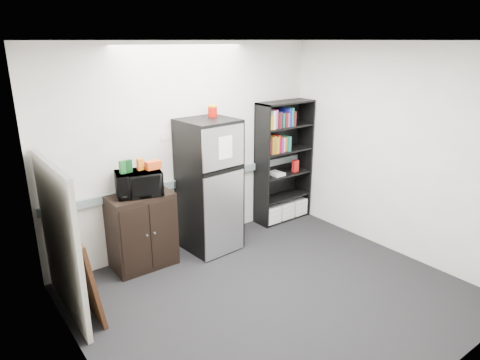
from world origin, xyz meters
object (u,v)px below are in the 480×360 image
(microwave, at_px, (139,183))
(cabinet, at_px, (142,230))
(bookshelf, at_px, (283,163))
(cubicle_partition, at_px, (60,241))
(refrigerator, at_px, (210,186))

(microwave, bearing_deg, cabinet, 105.36)
(bookshelf, height_order, cabinet, bookshelf)
(cubicle_partition, bearing_deg, microwave, 21.30)
(bookshelf, bearing_deg, microwave, -178.07)
(bookshelf, xyz_separation_m, microwave, (-2.39, -0.08, 0.18))
(microwave, xyz_separation_m, refrigerator, (0.95, -0.06, -0.21))
(cabinet, distance_m, microwave, 0.62)
(cabinet, height_order, refrigerator, refrigerator)
(bookshelf, xyz_separation_m, refrigerator, (-1.44, -0.14, -0.03))
(microwave, relative_size, refrigerator, 0.30)
(cubicle_partition, bearing_deg, refrigerator, 9.73)
(microwave, bearing_deg, cubicle_partition, -143.34)
(bookshelf, xyz_separation_m, cabinet, (-2.39, -0.06, -0.44))
(refrigerator, bearing_deg, cubicle_partition, -174.53)
(bookshelf, relative_size, microwave, 3.52)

